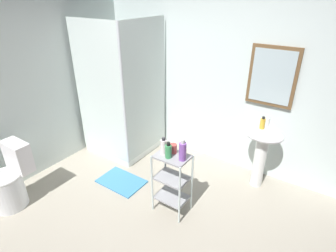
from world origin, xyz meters
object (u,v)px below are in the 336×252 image
at_px(rinse_cup, 173,149).
at_px(bath_mat, 121,181).
at_px(toilet, 10,181).
at_px(lotion_bottle_white, 164,147).
at_px(shower_stall, 125,124).
at_px(storage_cart, 172,179).
at_px(conditioner_bottle_purple, 183,151).
at_px(body_wash_bottle_green, 168,151).
at_px(hand_soap_bottle, 263,123).
at_px(pedestal_sink, 262,146).

xyz_separation_m(rinse_cup, bath_mat, (-0.81, -0.02, -0.78)).
bearing_deg(toilet, lotion_bottle_white, 31.85).
xyz_separation_m(shower_stall, rinse_cup, (1.30, -0.63, 0.33)).
distance_m(toilet, rinse_cup, 1.95).
bearing_deg(storage_cart, shower_stall, 152.41).
height_order(shower_stall, conditioner_bottle_purple, shower_stall).
height_order(body_wash_bottle_green, lotion_bottle_white, lotion_bottle_white).
relative_size(shower_stall, conditioner_bottle_purple, 8.36).
bearing_deg(rinse_cup, hand_soap_bottle, 56.14).
relative_size(toilet, storage_cart, 1.03).
bearing_deg(rinse_cup, storage_cart, -66.71).
xyz_separation_m(shower_stall, pedestal_sink, (1.99, 0.32, 0.12)).
height_order(lotion_bottle_white, bath_mat, lotion_bottle_white).
bearing_deg(storage_cart, conditioner_bottle_purple, -1.05).
distance_m(hand_soap_bottle, conditioner_bottle_purple, 1.14).
height_order(body_wash_bottle_green, conditioner_bottle_purple, conditioner_bottle_purple).
relative_size(shower_stall, lotion_bottle_white, 10.22).
bearing_deg(pedestal_sink, shower_stall, -170.96).
bearing_deg(conditioner_bottle_purple, body_wash_bottle_green, -162.04).
height_order(pedestal_sink, storage_cart, pedestal_sink).
height_order(shower_stall, lotion_bottle_white, shower_stall).
xyz_separation_m(pedestal_sink, hand_soap_bottle, (-0.04, 0.01, 0.30)).
bearing_deg(bath_mat, body_wash_bottle_green, -6.03).
height_order(lotion_bottle_white, rinse_cup, lotion_bottle_white).
xyz_separation_m(toilet, conditioner_bottle_purple, (1.74, 0.96, 0.53)).
bearing_deg(toilet, shower_stall, 79.94).
bearing_deg(toilet, body_wash_bottle_green, 29.80).
relative_size(pedestal_sink, lotion_bottle_white, 4.14).
relative_size(storage_cart, rinse_cup, 7.23).
relative_size(shower_stall, storage_cart, 2.70).
height_order(storage_cart, body_wash_bottle_green, body_wash_bottle_green).
distance_m(shower_stall, lotion_bottle_white, 1.46).
xyz_separation_m(conditioner_bottle_purple, bath_mat, (-0.96, 0.04, -0.84)).
bearing_deg(toilet, storage_cart, 30.84).
xyz_separation_m(hand_soap_bottle, body_wash_bottle_green, (-0.64, -1.07, -0.06)).
distance_m(pedestal_sink, rinse_cup, 1.19).
distance_m(pedestal_sink, conditioner_bottle_purple, 1.17).
relative_size(pedestal_sink, hand_soap_bottle, 5.23).
bearing_deg(rinse_cup, pedestal_sink, 53.97).
distance_m(body_wash_bottle_green, lotion_bottle_white, 0.09).
bearing_deg(storage_cart, lotion_bottle_white, -167.70).
bearing_deg(pedestal_sink, storage_cart, -123.43).
distance_m(body_wash_bottle_green, bath_mat, 1.15).
bearing_deg(storage_cart, body_wash_bottle_green, -108.03).
relative_size(shower_stall, body_wash_bottle_green, 11.04).
height_order(storage_cart, hand_soap_bottle, hand_soap_bottle).
bearing_deg(shower_stall, rinse_cup, -25.99).
height_order(toilet, storage_cart, toilet).
bearing_deg(lotion_bottle_white, pedestal_sink, 53.47).
xyz_separation_m(pedestal_sink, conditioner_bottle_purple, (-0.54, -1.01, 0.27)).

